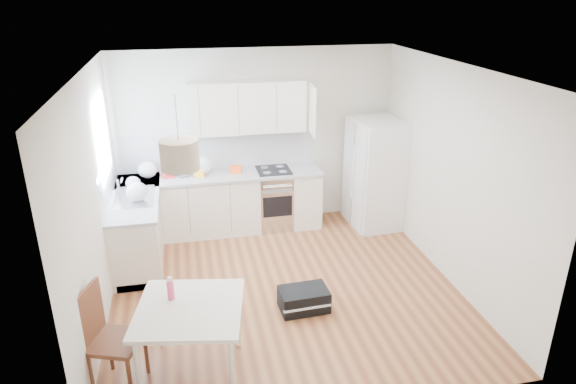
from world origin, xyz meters
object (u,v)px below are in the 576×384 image
(dining_chair, at_px, (116,339))
(gym_bag, at_px, (304,299))
(refrigerator, at_px, (376,174))
(dining_table, at_px, (190,315))

(dining_chair, distance_m, gym_bag, 2.18)
(refrigerator, height_order, dining_table, refrigerator)
(refrigerator, xyz_separation_m, dining_table, (-2.93, -2.86, -0.16))
(refrigerator, xyz_separation_m, dining_chair, (-3.61, -2.86, -0.32))
(dining_table, xyz_separation_m, gym_bag, (1.30, 0.82, -0.55))
(gym_bag, bearing_deg, refrigerator, 48.59)
(gym_bag, bearing_deg, dining_table, -150.37)
(dining_chair, height_order, gym_bag, dining_chair)
(dining_chair, relative_size, gym_bag, 1.86)
(dining_table, relative_size, dining_chair, 1.09)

